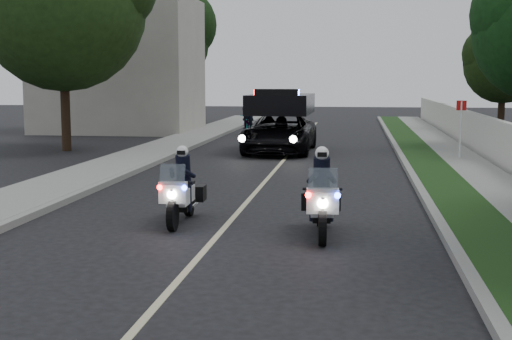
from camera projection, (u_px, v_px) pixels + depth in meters
The scene contains 17 objects.
ground at pixel (190, 268), 10.61m from camera, with size 120.00×120.00×0.00m, color black.
curb_right at pixel (413, 177), 19.85m from camera, with size 0.20×60.00×0.15m, color gray.
grass_verge at pixel (438, 177), 19.75m from camera, with size 1.20×60.00×0.16m, color #193814.
sidewalk_right at pixel (486, 178), 19.57m from camera, with size 1.40×60.00×0.16m, color gray.
curb_left at pixel (134, 171), 20.99m from camera, with size 0.20×60.00×0.15m, color gray.
sidewalk_left at pixel (99, 171), 21.14m from camera, with size 2.00×60.00×0.16m, color gray.
building_far at pixel (119, 66), 37.07m from camera, with size 8.00×6.00×7.00m, color #A8A396.
lane_marking at pixel (269, 176), 20.43m from camera, with size 0.12×50.00×0.01m, color #BFB78C.
police_moto_left at pixel (182, 223), 13.92m from camera, with size 0.63×1.81×1.54m, color silver, non-canonical shape.
police_moto_right at pixel (321, 235), 12.83m from camera, with size 0.67×1.91×1.63m, color silver, non-canonical shape.
police_suv at pixel (280, 152), 27.05m from camera, with size 2.50×5.40×2.63m, color black.
bicycle at pixel (248, 134), 35.58m from camera, with size 0.67×1.91×1.00m, color black.
cyclist at pixel (248, 134), 35.58m from camera, with size 0.59×0.39×1.64m, color black.
sign_post at pixel (459, 162), 23.85m from camera, with size 0.34×0.34×2.17m, color red, non-canonical shape.
tree_right_e at pixel (500, 132), 37.50m from camera, with size 4.19×4.19×6.99m, color #1B320F, non-canonical shape.
tree_left_near at pixel (67, 151), 27.65m from camera, with size 6.48×6.48×10.79m, color #1F3C14, non-canonical shape.
tree_left_far at pixel (162, 125), 43.00m from camera, with size 5.86×5.86×9.77m, color black, non-canonical shape.
Camera 1 is at (2.45, -10.08, 2.86)m, focal length 49.10 mm.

